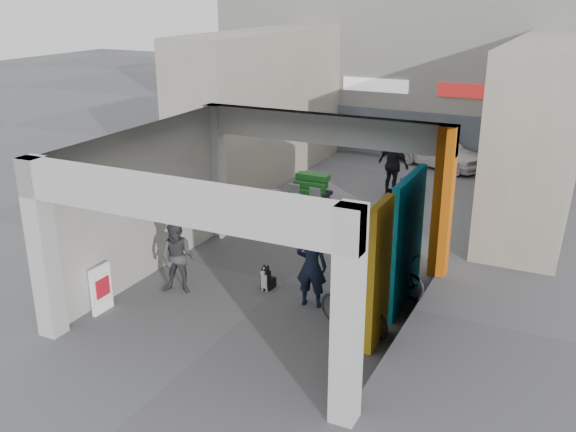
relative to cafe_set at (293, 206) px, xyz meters
The scene contains 21 objects.
ground 4.60m from the cafe_set, 66.78° to the right, with size 90.00×90.00×0.00m, color #545559.
arcade_canopy 5.92m from the cafe_set, 65.00° to the right, with size 6.40×6.45×6.40m.
far_building 10.61m from the cafe_set, 79.50° to the left, with size 18.00×4.08×8.00m.
plaza_bldg_left 4.78m from the cafe_set, 129.36° to the left, with size 2.00×9.00×5.00m, color #AAA08D.
plaza_bldg_right 7.45m from the cafe_set, 27.44° to the left, with size 2.00×9.00×5.00m, color #AAA08D.
bollard_left 1.96m from the cafe_set, 85.86° to the right, with size 0.09×0.09×0.92m, color gray.
bollard_center 2.75m from the cafe_set, 46.93° to the right, with size 0.09×0.09×0.86m, color gray.
bollard_right 3.73m from the cafe_set, 26.43° to the right, with size 0.09×0.09×0.94m, color gray.
advert_board_near 7.18m from the cafe_set, 97.47° to the right, with size 0.10×0.55×1.00m.
advert_board_far 2.48m from the cafe_set, 112.24° to the right, with size 0.16×0.56×1.00m.
cafe_set is the anchor object (origin of this frame).
produce_stand 1.49m from the cafe_set, 93.29° to the left, with size 1.25×0.68×0.82m.
crate_stack 4.22m from the cafe_set, 53.21° to the left, with size 0.48×0.39×0.56m.
border_collie 5.00m from the cafe_set, 71.01° to the right, with size 0.23×0.45×0.62m.
man_with_dog 5.75m from the cafe_set, 60.60° to the right, with size 0.65×0.43×1.78m, color black.
man_back_turned 5.71m from the cafe_set, 90.33° to the right, with size 0.79×0.61×1.62m, color #3F3F41.
man_elderly 4.83m from the cafe_set, 38.75° to the right, with size 0.82×0.53×1.68m, color #5F7FBA.
man_crates 3.85m from the cafe_set, 57.35° to the left, with size 1.18×0.49×2.01m, color black.
bicycle_front 5.46m from the cafe_set, 41.11° to the right, with size 0.61×1.76×0.92m, color black.
bicycle_rear 6.89m from the cafe_set, 54.68° to the right, with size 0.46×1.63×0.98m, color black.
white_van 7.74m from the cafe_set, 70.33° to the left, with size 1.44×3.59×1.22m, color white.
Camera 1 is at (5.85, -11.85, 6.28)m, focal length 40.00 mm.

